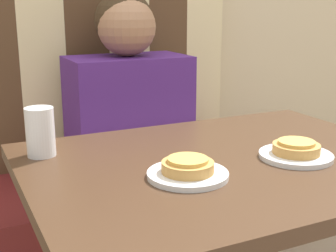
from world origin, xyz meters
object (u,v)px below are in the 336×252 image
Objects in this scene: plate_left at (188,175)px; pizza_left at (188,166)px; person at (128,91)px; plate_right at (296,156)px; drinking_cup at (40,132)px; pizza_right at (296,148)px.

pizza_left is (0.00, 0.00, 0.02)m from plate_left.
person is at bearing 78.71° from pizza_left.
person is 0.75m from plate_right.
person reaches higher than plate_right.
plate_left is 1.46× the size of drinking_cup.
plate_left is 0.30m from pizza_right.
plate_left is 0.29m from plate_right.
drinking_cup reaches higher than pizza_left.
person is at bearing 101.29° from pizza_right.
person is 0.75m from plate_left.
person is 3.79× the size of plate_right.
drinking_cup is at bearing -131.41° from person.
drinking_cup is at bearing 131.50° from plate_left.
pizza_right is at bearing 90.00° from plate_right.
pizza_right is (0.29, 0.00, 0.00)m from pizza_left.
pizza_right reaches higher than plate_left.
plate_left is 1.00× the size of plate_right.
pizza_left is at bearing -101.29° from person.
plate_left is at bearing -48.50° from drinking_cup.
pizza_left is 0.38m from drinking_cup.
person is 3.79× the size of plate_left.
drinking_cup is (-0.25, 0.29, 0.05)m from plate_left.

